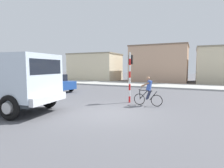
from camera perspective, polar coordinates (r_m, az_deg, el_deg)
ground_plane at (r=9.08m, az=-0.54°, el=-9.19°), size 120.00×120.00×0.00m
sidewalk_far at (r=22.45m, az=14.75°, el=-0.41°), size 80.00×5.00×0.16m
truck_foreground at (r=10.82m, az=-30.43°, el=1.37°), size 5.62×3.20×2.90m
cyclist at (r=10.88m, az=11.32°, el=-2.22°), size 1.73×0.50×1.72m
traffic_light_pole at (r=11.66m, az=5.73°, el=4.30°), size 0.24×0.43×3.20m
car_red_near at (r=17.70m, az=-17.62°, el=0.39°), size 4.26×2.47×1.60m
building_corner_left at (r=31.55m, az=-5.27°, el=5.35°), size 8.16×5.71×4.53m
building_mid_block at (r=29.31m, az=14.66°, el=6.14°), size 8.33×6.41×5.49m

